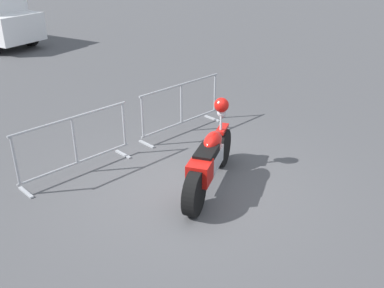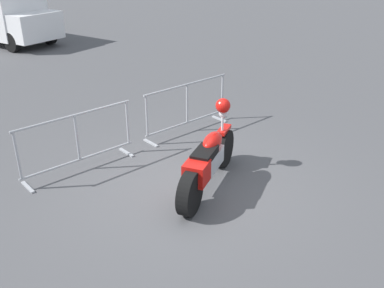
# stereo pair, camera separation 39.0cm
# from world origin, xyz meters

# --- Properties ---
(ground_plane) EXTENTS (120.00, 120.00, 0.00)m
(ground_plane) POSITION_xyz_m (0.00, 0.00, 0.00)
(ground_plane) COLOR #4C4C4F
(motorcycle) EXTENTS (2.18, 1.22, 1.33)m
(motorcycle) POSITION_xyz_m (0.25, -0.22, 0.51)
(motorcycle) COLOR black
(motorcycle) RESTS_ON ground
(crowd_barrier_near) EXTENTS (2.20, 0.47, 1.07)m
(crowd_barrier_near) POSITION_xyz_m (-1.03, 1.75, 0.55)
(crowd_barrier_near) COLOR #9EA0A5
(crowd_barrier_near) RESTS_ON ground
(crowd_barrier_far) EXTENTS (2.20, 0.47, 1.07)m
(crowd_barrier_far) POSITION_xyz_m (1.54, 1.75, 0.55)
(crowd_barrier_far) COLOR #9EA0A5
(crowd_barrier_far) RESTS_ON ground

